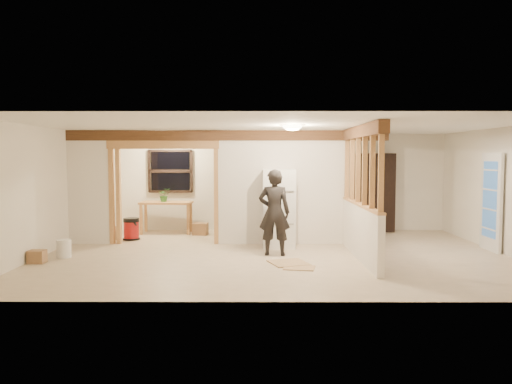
{
  "coord_description": "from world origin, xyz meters",
  "views": [
    {
      "loc": [
        -0.33,
        -9.72,
        1.91
      ],
      "look_at": [
        -0.37,
        0.4,
        1.2
      ],
      "focal_mm": 35.0,
      "sensor_mm": 36.0,
      "label": 1
    }
  ],
  "objects_px": {
    "woman": "(274,212)",
    "shop_vac": "(131,229)",
    "bookshelf": "(374,193)",
    "work_table": "(167,217)",
    "refrigerator": "(279,208)"
  },
  "relations": [
    {
      "from": "woman",
      "to": "work_table",
      "type": "distance_m",
      "value": 3.87
    },
    {
      "from": "bookshelf",
      "to": "work_table",
      "type": "bearing_deg",
      "value": -176.82
    },
    {
      "from": "work_table",
      "to": "bookshelf",
      "type": "distance_m",
      "value": 5.32
    },
    {
      "from": "woman",
      "to": "refrigerator",
      "type": "bearing_deg",
      "value": -92.23
    },
    {
      "from": "shop_vac",
      "to": "work_table",
      "type": "bearing_deg",
      "value": 58.54
    },
    {
      "from": "woman",
      "to": "bookshelf",
      "type": "bearing_deg",
      "value": -124.83
    },
    {
      "from": "refrigerator",
      "to": "bookshelf",
      "type": "xyz_separation_m",
      "value": [
        2.53,
        2.2,
        0.18
      ]
    },
    {
      "from": "woman",
      "to": "shop_vac",
      "type": "relative_size",
      "value": 3.26
    },
    {
      "from": "refrigerator",
      "to": "bookshelf",
      "type": "bearing_deg",
      "value": 40.99
    },
    {
      "from": "woman",
      "to": "bookshelf",
      "type": "relative_size",
      "value": 0.84
    },
    {
      "from": "refrigerator",
      "to": "bookshelf",
      "type": "relative_size",
      "value": 0.82
    },
    {
      "from": "work_table",
      "to": "refrigerator",
      "type": "bearing_deg",
      "value": -31.76
    },
    {
      "from": "work_table",
      "to": "bookshelf",
      "type": "relative_size",
      "value": 0.63
    },
    {
      "from": "work_table",
      "to": "shop_vac",
      "type": "relative_size",
      "value": 2.46
    },
    {
      "from": "shop_vac",
      "to": "woman",
      "type": "bearing_deg",
      "value": -28.85
    }
  ]
}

